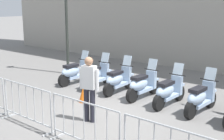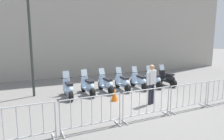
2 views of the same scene
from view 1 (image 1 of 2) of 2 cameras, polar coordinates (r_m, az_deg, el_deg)
ground_plane at (r=8.39m, az=-2.33°, el=-8.76°), size 120.00×120.00×0.00m
motorcycle_0 at (r=11.62m, az=-7.12°, el=-0.45°), size 0.56×1.72×1.24m
motorcycle_1 at (r=11.00m, az=-3.05°, el=-1.11°), size 0.56×1.73×1.24m
motorcycle_2 at (r=10.38m, az=1.16°, el=-1.93°), size 0.56×1.73×1.24m
motorcycle_3 at (r=9.81m, az=5.76°, el=-2.85°), size 0.56×1.72×1.24m
motorcycle_4 at (r=9.22m, az=10.64°, el=-4.02°), size 0.56×1.72×1.24m
motorcycle_5 at (r=8.79m, az=16.37°, el=-5.14°), size 0.56×1.72×1.24m
barrier_segment_2 at (r=7.95m, az=-15.85°, el=-6.49°), size 1.95×0.46×1.07m
barrier_segment_3 at (r=6.46m, az=-5.33°, el=-10.52°), size 1.95×0.46×1.07m
officer_near_row_end at (r=7.75m, az=-4.35°, el=-2.95°), size 0.53×0.31×1.73m
traffic_cone at (r=9.52m, az=-5.39°, el=-4.45°), size 0.32×0.32×0.55m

